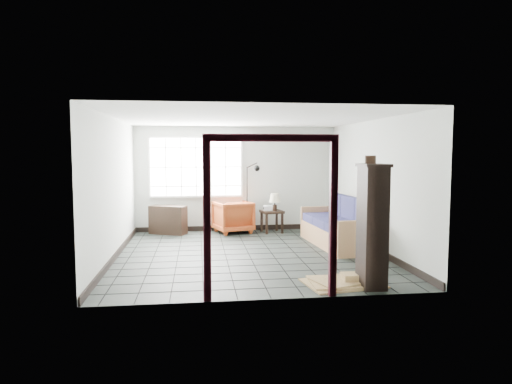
{
  "coord_description": "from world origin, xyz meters",
  "views": [
    {
      "loc": [
        -0.97,
        -8.62,
        1.96
      ],
      "look_at": [
        0.18,
        0.3,
        1.18
      ],
      "focal_mm": 32.0,
      "sensor_mm": 36.0,
      "label": 1
    }
  ],
  "objects": [
    {
      "name": "side_table",
      "position": [
        0.83,
        2.28,
        0.45
      ],
      "size": [
        0.57,
        0.57,
        0.55
      ],
      "rotation": [
        0.0,
        0.0,
        0.18
      ],
      "color": "black",
      "rests_on": "ground"
    },
    {
      "name": "cardboard_pile",
      "position": [
        1.19,
        -2.19,
        0.04
      ],
      "size": [
        1.23,
        0.96,
        0.16
      ],
      "rotation": [
        0.0,
        0.0,
        0.11
      ],
      "color": "#876141",
      "rests_on": "ground"
    },
    {
      "name": "ground",
      "position": [
        0.0,
        0.0,
        0.0
      ],
      "size": [
        5.5,
        5.5,
        0.0
      ],
      "primitive_type": "plane",
      "color": "black",
      "rests_on": "ground"
    },
    {
      "name": "floor_lamp",
      "position": [
        0.34,
        2.33,
        0.92
      ],
      "size": [
        0.46,
        0.38,
        1.72
      ],
      "rotation": [
        0.0,
        0.0,
        -0.17
      ],
      "color": "black",
      "rests_on": "ground"
    },
    {
      "name": "doorway_trim",
      "position": [
        0.0,
        -2.7,
        1.38
      ],
      "size": [
        1.8,
        0.08,
        2.2
      ],
      "color": "#340B15",
      "rests_on": "ground"
    },
    {
      "name": "room_shell",
      "position": [
        0.0,
        0.03,
        1.68
      ],
      "size": [
        5.02,
        5.52,
        2.61
      ],
      "color": "beige",
      "rests_on": "ground"
    },
    {
      "name": "tall_shelf",
      "position": [
        1.53,
        -2.4,
        0.92
      ],
      "size": [
        0.39,
        0.5,
        1.8
      ],
      "rotation": [
        0.0,
        0.0,
        -0.02
      ],
      "color": "black",
      "rests_on": "ground"
    },
    {
      "name": "pot",
      "position": [
        1.51,
        -2.32,
        1.86
      ],
      "size": [
        0.18,
        0.18,
        0.12
      ],
      "rotation": [
        0.0,
        0.0,
        0.18
      ],
      "color": "black",
      "rests_on": "tall_shelf"
    },
    {
      "name": "futon_sofa",
      "position": [
        2.01,
        0.57,
        0.37
      ],
      "size": [
        1.05,
        2.38,
        1.03
      ],
      "rotation": [
        0.0,
        0.0,
        0.07
      ],
      "color": "#A46D4A",
      "rests_on": "ground"
    },
    {
      "name": "table_lamp",
      "position": [
        0.89,
        2.21,
        0.84
      ],
      "size": [
        0.36,
        0.36,
        0.42
      ],
      "rotation": [
        0.0,
        0.0,
        -0.41
      ],
      "color": "black",
      "rests_on": "side_table"
    },
    {
      "name": "armchair",
      "position": [
        -0.12,
        2.4,
        0.43
      ],
      "size": [
        1.03,
        0.99,
        0.86
      ],
      "primitive_type": "imported",
      "rotation": [
        0.0,
        0.0,
        3.44
      ],
      "color": "#9A3D16",
      "rests_on": "ground"
    },
    {
      "name": "projector",
      "position": [
        0.78,
        2.35,
        0.6
      ],
      "size": [
        0.31,
        0.25,
        0.11
      ],
      "rotation": [
        0.0,
        0.0,
        -0.04
      ],
      "color": "silver",
      "rests_on": "side_table"
    },
    {
      "name": "console_shelf",
      "position": [
        -1.68,
        2.4,
        0.34
      ],
      "size": [
        0.94,
        0.67,
        0.68
      ],
      "rotation": [
        0.0,
        0.0,
        -0.42
      ],
      "color": "black",
      "rests_on": "ground"
    },
    {
      "name": "window_panel",
      "position": [
        -1.0,
        2.7,
        1.6
      ],
      "size": [
        2.32,
        0.08,
        1.52
      ],
      "color": "silver",
      "rests_on": "ground"
    },
    {
      "name": "open_box",
      "position": [
        2.15,
        0.03,
        0.17
      ],
      "size": [
        0.9,
        0.61,
        0.47
      ],
      "rotation": [
        0.0,
        0.0,
        0.28
      ],
      "color": "#876141",
      "rests_on": "ground"
    }
  ]
}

